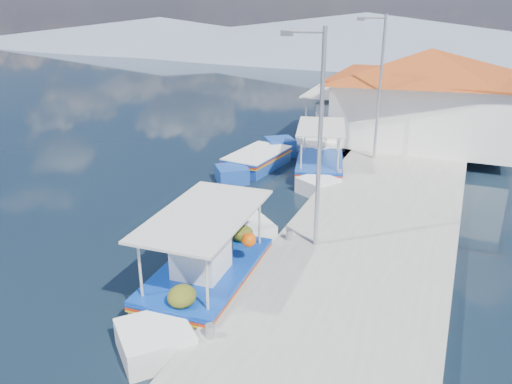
% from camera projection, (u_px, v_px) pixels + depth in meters
% --- Properties ---
extents(ground, '(160.00, 160.00, 0.00)m').
position_uv_depth(ground, '(142.00, 261.00, 14.90)').
color(ground, black).
rests_on(ground, ground).
extents(quay, '(5.00, 44.00, 0.50)m').
position_uv_depth(quay, '(384.00, 209.00, 17.86)').
color(quay, '#ACAAA1').
rests_on(quay, ground).
extents(bollards, '(0.20, 17.20, 0.30)m').
position_uv_depth(bollards, '(320.00, 197.00, 17.82)').
color(bollards, '#A5A8AD').
rests_on(bollards, quay).
extents(main_caique, '(2.40, 7.44, 2.45)m').
position_uv_depth(main_caique, '(208.00, 274.00, 13.27)').
color(main_caique, white).
rests_on(main_caique, ground).
extents(caique_green_canopy, '(2.91, 6.13, 2.37)m').
position_uv_depth(caique_green_canopy, '(321.00, 166.00, 21.94)').
color(caique_green_canopy, white).
rests_on(caique_green_canopy, ground).
extents(caique_blue_hull, '(2.24, 6.00, 1.07)m').
position_uv_depth(caique_blue_hull, '(258.00, 161.00, 22.88)').
color(caique_blue_hull, '#19439B').
rests_on(caique_blue_hull, ground).
extents(caique_far, '(2.61, 8.16, 2.86)m').
position_uv_depth(caique_far, '(332.00, 129.00, 27.33)').
color(caique_far, white).
rests_on(caique_far, ground).
extents(harbor_building, '(10.49, 10.49, 4.40)m').
position_uv_depth(harbor_building, '(427.00, 94.00, 24.59)').
color(harbor_building, white).
rests_on(harbor_building, quay).
extents(lamp_post_near, '(1.21, 0.14, 6.00)m').
position_uv_depth(lamp_post_near, '(317.00, 130.00, 13.62)').
color(lamp_post_near, '#A5A8AD').
rests_on(lamp_post_near, quay).
extents(lamp_post_far, '(1.21, 0.14, 6.00)m').
position_uv_depth(lamp_post_far, '(378.00, 81.00, 21.37)').
color(lamp_post_far, '#A5A8AD').
rests_on(lamp_post_far, quay).
extents(mountain_ridge, '(171.40, 96.00, 5.50)m').
position_uv_depth(mountain_ridge, '(464.00, 42.00, 60.03)').
color(mountain_ridge, slate).
rests_on(mountain_ridge, ground).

